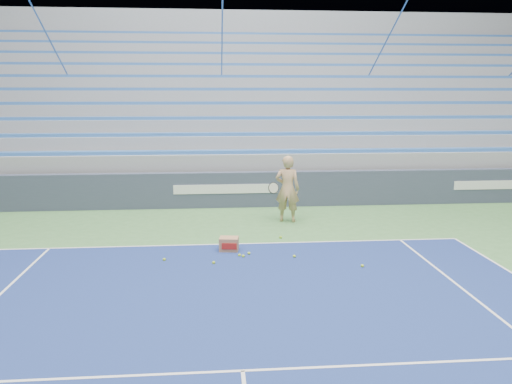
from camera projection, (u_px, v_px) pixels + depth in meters
sponsor_barrier at (226, 190)px, 15.51m from camera, size 30.00×0.32×1.10m
bleachers at (222, 121)px, 20.75m from camera, size 31.00×9.15×7.30m
tennis_player at (287, 189)px, 13.66m from camera, size 0.99×0.92×1.84m
ball_box at (229, 244)px, 11.20m from camera, size 0.46×0.38×0.31m
tennis_ball_0 at (281, 237)px, 12.18m from camera, size 0.07×0.07×0.07m
tennis_ball_1 at (214, 263)px, 10.34m from camera, size 0.07×0.07×0.07m
tennis_ball_2 at (164, 260)px, 10.54m from camera, size 0.07×0.07×0.07m
tennis_ball_3 at (239, 255)px, 10.83m from camera, size 0.07×0.07×0.07m
tennis_ball_4 at (294, 256)px, 10.75m from camera, size 0.07×0.07×0.07m
tennis_ball_5 at (362, 266)px, 10.14m from camera, size 0.07×0.07×0.07m
tennis_ball_6 at (249, 253)px, 10.94m from camera, size 0.07×0.07×0.07m
tennis_ball_7 at (243, 256)px, 10.76m from camera, size 0.07×0.07×0.07m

